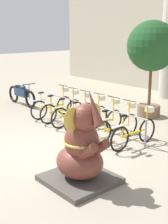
{
  "coord_description": "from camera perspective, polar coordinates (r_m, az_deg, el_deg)",
  "views": [
    {
      "loc": [
        6.18,
        -4.13,
        2.96
      ],
      "look_at": [
        0.59,
        0.65,
        1.0
      ],
      "focal_mm": 50.0,
      "sensor_mm": 36.0,
      "label": 1
    }
  ],
  "objects": [
    {
      "name": "elephant_statue",
      "position": [
        6.09,
        -0.48,
        -7.28
      ],
      "size": [
        1.29,
        1.29,
        1.93
      ],
      "color": "#4C4742",
      "rests_on": "ground_plane"
    },
    {
      "name": "bicycle_1",
      "position": [
        10.32,
        -3.92,
        0.56
      ],
      "size": [
        0.48,
        1.72,
        1.06
      ],
      "color": "black",
      "rests_on": "ground_plane"
    },
    {
      "name": "bicycle_0",
      "position": [
        10.83,
        -5.69,
        1.21
      ],
      "size": [
        0.48,
        1.72,
        1.06
      ],
      "color": "black",
      "rests_on": "ground_plane"
    },
    {
      "name": "ground_plane",
      "position": [
        8.0,
        -6.36,
        -6.88
      ],
      "size": [
        60.0,
        60.0,
        0.0
      ],
      "primitive_type": "plane",
      "color": "#9E937F"
    },
    {
      "name": "bicycle_2",
      "position": [
        9.84,
        -1.78,
        -0.13
      ],
      "size": [
        0.48,
        1.72,
        1.06
      ],
      "color": "black",
      "rests_on": "ground_plane"
    },
    {
      "name": "bicycle_5",
      "position": [
        8.54,
        6.14,
        -2.57
      ],
      "size": [
        0.48,
        1.72,
        1.06
      ],
      "color": "black",
      "rests_on": "ground_plane"
    },
    {
      "name": "motorcycle",
      "position": [
        12.71,
        -11.33,
        3.29
      ],
      "size": [
        2.01,
        0.55,
        0.94
      ],
      "color": "black",
      "rests_on": "ground_plane"
    },
    {
      "name": "bicycle_4",
      "position": [
        8.96,
        3.31,
        -1.66
      ],
      "size": [
        0.48,
        1.72,
        1.06
      ],
      "color": "black",
      "rests_on": "ground_plane"
    },
    {
      "name": "bike_rack",
      "position": [
        9.42,
        1.22,
        0.52
      ],
      "size": [
        4.32,
        0.05,
        0.77
      ],
      "color": "gray",
      "rests_on": "ground_plane"
    },
    {
      "name": "potted_tree",
      "position": [
        10.81,
        12.31,
        11.12
      ],
      "size": [
        1.68,
        1.68,
        3.26
      ],
      "color": "brown",
      "rests_on": "ground_plane"
    },
    {
      "name": "bicycle_6",
      "position": [
        8.16,
        9.33,
        -3.54
      ],
      "size": [
        0.48,
        1.72,
        1.06
      ],
      "color": "black",
      "rests_on": "ground_plane"
    },
    {
      "name": "bicycle_3",
      "position": [
        9.4,
        0.7,
        -0.85
      ],
      "size": [
        0.48,
        1.72,
        1.06
      ],
      "color": "black",
      "rests_on": "ground_plane"
    }
  ]
}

